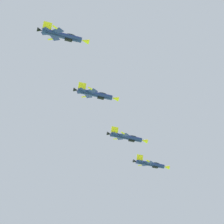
% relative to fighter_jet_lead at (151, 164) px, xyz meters
% --- Properties ---
extents(fighter_jet_lead, '(13.53, 11.68, 5.03)m').
position_rel_fighter_jet_lead_xyz_m(fighter_jet_lead, '(0.00, 0.00, 0.00)').
color(fighter_jet_lead, navy).
extents(fighter_jet_left_wing, '(13.53, 11.65, 5.09)m').
position_rel_fighter_jet_lead_xyz_m(fighter_jet_left_wing, '(-2.66, -23.57, -2.75)').
color(fighter_jet_left_wing, navy).
extents(fighter_jet_right_wing, '(13.53, 11.63, 5.14)m').
position_rel_fighter_jet_lead_xyz_m(fighter_jet_right_wing, '(-5.82, -47.68, -1.25)').
color(fighter_jet_right_wing, navy).
extents(fighter_jet_left_outer, '(13.53, 11.54, 5.30)m').
position_rel_fighter_jet_lead_xyz_m(fighter_jet_left_outer, '(-6.12, -74.04, -0.61)').
color(fighter_jet_left_outer, navy).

